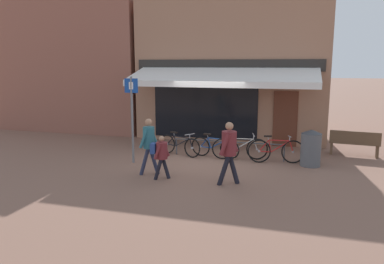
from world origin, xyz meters
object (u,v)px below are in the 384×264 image
at_px(bicycle_blue, 215,147).
at_px(pedestrian_child, 161,153).
at_px(parking_sign, 132,111).
at_px(park_bench, 354,143).
at_px(litter_bin, 311,148).
at_px(pedestrian_adult, 149,141).
at_px(pedestrian_second_adult, 229,147).
at_px(bicycle_red, 276,151).
at_px(bicycle_silver, 240,148).
at_px(bicycle_black, 179,145).

xyz_separation_m(bicycle_blue, pedestrian_child, (-0.88, -2.71, 0.37)).
bearing_deg(parking_sign, park_bench, 22.87).
relative_size(pedestrian_child, litter_bin, 1.07).
distance_m(litter_bin, park_bench, 2.26).
bearing_deg(pedestrian_adult, pedestrian_child, -39.24).
bearing_deg(pedestrian_child, pedestrian_adult, 140.29).
height_order(pedestrian_second_adult, parking_sign, parking_sign).
bearing_deg(pedestrian_second_adult, bicycle_red, 62.58).
bearing_deg(pedestrian_second_adult, pedestrian_adult, 168.36).
bearing_deg(bicycle_silver, pedestrian_second_adult, -100.50).
xyz_separation_m(pedestrian_child, pedestrian_second_adult, (1.85, 0.06, 0.26)).
height_order(bicycle_silver, litter_bin, litter_bin).
bearing_deg(pedestrian_adult, park_bench, 28.80).
height_order(bicycle_blue, bicycle_red, bicycle_red).
bearing_deg(pedestrian_adult, pedestrian_second_adult, -11.44).
height_order(bicycle_red, litter_bin, litter_bin).
bearing_deg(bicycle_red, parking_sign, -175.49).
bearing_deg(bicycle_silver, park_bench, 9.63).
distance_m(bicycle_red, pedestrian_child, 3.91).
relative_size(bicycle_silver, pedestrian_adult, 1.11).
distance_m(pedestrian_adult, litter_bin, 4.94).
xyz_separation_m(bicycle_red, litter_bin, (1.04, -0.09, 0.18)).
height_order(pedestrian_child, parking_sign, parking_sign).
relative_size(bicycle_red, pedestrian_second_adult, 1.07).
relative_size(bicycle_silver, litter_bin, 1.58).
relative_size(pedestrian_second_adult, park_bench, 1.01).
relative_size(bicycle_blue, pedestrian_second_adult, 1.03).
xyz_separation_m(pedestrian_second_adult, litter_bin, (2.08, 2.47, -0.43)).
xyz_separation_m(bicycle_red, park_bench, (2.50, 1.64, 0.07)).
bearing_deg(pedestrian_child, bicycle_silver, 51.97).
bearing_deg(litter_bin, bicycle_silver, 175.42).
bearing_deg(park_bench, bicycle_silver, -151.20).
relative_size(pedestrian_adult, litter_bin, 1.42).
bearing_deg(litter_bin, bicycle_black, 177.59).
bearing_deg(bicycle_red, pedestrian_adult, -157.11).
distance_m(pedestrian_adult, park_bench, 7.08).
xyz_separation_m(bicycle_black, bicycle_blue, (1.24, 0.00, 0.01)).
relative_size(bicycle_blue, bicycle_red, 0.96).
relative_size(bicycle_black, pedestrian_adult, 1.02).
relative_size(bicycle_black, pedestrian_second_adult, 1.00).
xyz_separation_m(bicycle_black, pedestrian_second_adult, (2.20, -2.65, 0.64)).
distance_m(bicycle_silver, litter_bin, 2.23).
xyz_separation_m(pedestrian_adult, pedestrian_second_adult, (2.32, -0.26, 0.02)).
xyz_separation_m(pedestrian_child, parking_sign, (-1.46, 1.37, 0.91)).
bearing_deg(bicycle_black, pedestrian_second_adult, -29.56).
relative_size(bicycle_silver, parking_sign, 0.66).
bearing_deg(parking_sign, litter_bin, 12.15).
bearing_deg(bicycle_red, litter_bin, -16.16).
bearing_deg(parking_sign, bicycle_silver, 22.82).
xyz_separation_m(litter_bin, park_bench, (1.46, 1.73, -0.10)).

